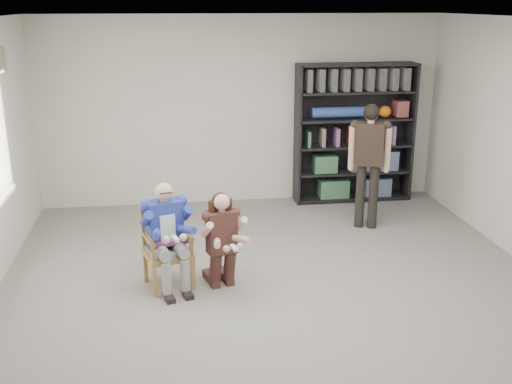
{
  "coord_description": "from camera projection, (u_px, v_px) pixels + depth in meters",
  "views": [
    {
      "loc": [
        -1.06,
        -5.33,
        2.96
      ],
      "look_at": [
        -0.2,
        0.6,
        1.05
      ],
      "focal_mm": 42.0,
      "sensor_mm": 36.0,
      "label": 1
    }
  ],
  "objects": [
    {
      "name": "room_shell",
      "position": [
        286.0,
        175.0,
        5.65
      ],
      "size": [
        6.0,
        7.0,
        2.8
      ],
      "primitive_type": null,
      "color": "silver",
      "rests_on": "ground"
    },
    {
      "name": "bookshelf",
      "position": [
        354.0,
        134.0,
        9.08
      ],
      "size": [
        1.8,
        0.38,
        2.1
      ],
      "primitive_type": null,
      "color": "black",
      "rests_on": "floor"
    },
    {
      "name": "standing_man",
      "position": [
        368.0,
        167.0,
        7.99
      ],
      "size": [
        0.59,
        0.46,
        1.7
      ],
      "primitive_type": null,
      "rotation": [
        0.0,
        0.0,
        -0.36
      ],
      "color": "black",
      "rests_on": "floor"
    },
    {
      "name": "seated_man",
      "position": [
        167.0,
        236.0,
        6.36
      ],
      "size": [
        0.68,
        0.81,
        1.17
      ],
      "primitive_type": null,
      "rotation": [
        0.0,
        0.0,
        0.27
      ],
      "color": "#284290",
      "rests_on": "floor"
    },
    {
      "name": "kneeling_woman",
      "position": [
        223.0,
        241.0,
        6.34
      ],
      "size": [
        0.63,
        0.82,
        1.07
      ],
      "primitive_type": null,
      "rotation": [
        0.0,
        0.0,
        0.27
      ],
      "color": "#39201E",
      "rests_on": "floor"
    },
    {
      "name": "floor",
      "position": [
        284.0,
        307.0,
        6.07
      ],
      "size": [
        6.0,
        7.0,
        0.01
      ],
      "primitive_type": "cube",
      "color": "slate",
      "rests_on": "ground"
    },
    {
      "name": "armchair",
      "position": [
        168.0,
        247.0,
        6.4
      ],
      "size": [
        0.64,
        0.63,
        0.9
      ],
      "primitive_type": null,
      "rotation": [
        0.0,
        0.0,
        0.27
      ],
      "color": "#A26534",
      "rests_on": "floor"
    }
  ]
}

